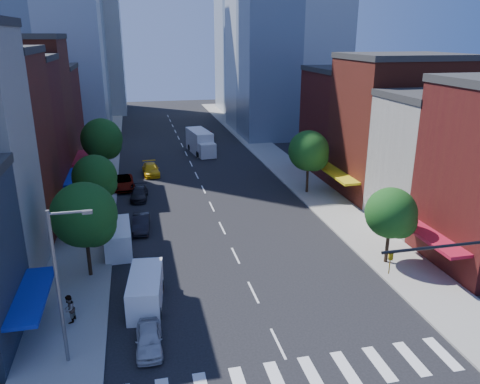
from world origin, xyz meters
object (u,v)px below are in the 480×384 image
(parked_car_third, at_px, (123,182))
(cargo_van_far, at_px, (118,239))
(traffic_car_oncoming, at_px, (200,142))
(pedestrian_far, at_px, (69,309))
(parked_car_front, at_px, (149,339))
(traffic_car_far, at_px, (208,135))
(cargo_van_near, at_px, (145,291))
(box_truck, at_px, (200,143))
(taxi, at_px, (151,169))
(parked_car_rear, at_px, (139,194))
(parked_car_second, at_px, (141,223))

(parked_car_third, relative_size, cargo_van_far, 0.99)
(traffic_car_oncoming, xyz_separation_m, pedestrian_far, (-15.16, -47.68, 0.32))
(parked_car_front, bearing_deg, traffic_car_far, 78.81)
(cargo_van_far, bearing_deg, cargo_van_near, -79.81)
(box_truck, bearing_deg, traffic_car_oncoming, 74.63)
(taxi, relative_size, traffic_car_oncoming, 1.08)
(cargo_van_far, xyz_separation_m, traffic_car_far, (14.56, 43.08, -0.40))
(cargo_van_far, relative_size, taxi, 1.09)
(parked_car_rear, relative_size, box_truck, 0.50)
(parked_car_second, height_order, cargo_van_far, cargo_van_far)
(parked_car_third, relative_size, pedestrian_far, 2.87)
(parked_car_rear, distance_m, traffic_car_oncoming, 26.44)
(cargo_van_far, height_order, box_truck, box_truck)
(parked_car_second, bearing_deg, parked_car_front, -86.51)
(parked_car_front, bearing_deg, parked_car_rear, 91.27)
(parked_car_third, bearing_deg, taxi, 51.58)
(cargo_van_near, bearing_deg, parked_car_front, -83.52)
(parked_car_third, xyz_separation_m, traffic_car_oncoming, (12.15, 19.98, 0.02))
(traffic_car_oncoming, relative_size, traffic_car_far, 1.08)
(parked_car_second, xyz_separation_m, taxi, (1.70, 18.47, 0.01))
(cargo_van_far, height_order, traffic_car_oncoming, cargo_van_far)
(traffic_car_oncoming, height_order, pedestrian_far, pedestrian_far)
(parked_car_rear, xyz_separation_m, cargo_van_near, (-0.02, -22.27, 0.47))
(parked_car_rear, bearing_deg, box_truck, 69.17)
(parked_car_rear, relative_size, traffic_car_far, 1.03)
(traffic_car_oncoming, distance_m, traffic_car_far, 6.00)
(pedestrian_far, bearing_deg, traffic_car_far, 175.97)
(parked_car_second, distance_m, pedestrian_far, 15.10)
(cargo_van_near, xyz_separation_m, taxi, (1.72, 31.70, -0.39))
(box_truck, bearing_deg, parked_car_third, -134.47)
(traffic_car_far, height_order, box_truck, box_truck)
(cargo_van_far, bearing_deg, parked_car_second, 62.18)
(cargo_van_near, relative_size, taxi, 1.10)
(parked_car_rear, relative_size, taxi, 0.88)
(taxi, height_order, traffic_car_far, traffic_car_far)
(parked_car_rear, xyz_separation_m, traffic_car_oncoming, (10.38, 24.32, 0.12))
(taxi, bearing_deg, traffic_car_oncoming, 56.95)
(parked_car_third, distance_m, traffic_car_oncoming, 23.38)
(traffic_car_far, bearing_deg, traffic_car_oncoming, 68.77)
(cargo_van_far, bearing_deg, taxi, 78.63)
(cargo_van_near, bearing_deg, traffic_car_far, 82.73)
(parked_car_front, relative_size, parked_car_third, 0.71)
(cargo_van_near, xyz_separation_m, pedestrian_far, (-4.77, -1.08, -0.03))
(parked_car_front, xyz_separation_m, parked_car_rear, (0.00, 26.94, -0.01))
(traffic_car_oncoming, xyz_separation_m, traffic_car_far, (2.18, 5.59, -0.03))
(parked_car_front, bearing_deg, parked_car_third, 94.51)
(traffic_car_oncoming, xyz_separation_m, box_truck, (-0.61, -4.55, 0.87))
(cargo_van_near, bearing_deg, parked_car_rear, 96.25)
(cargo_van_far, height_order, pedestrian_far, cargo_van_far)
(parked_car_third, height_order, cargo_van_near, cargo_van_near)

